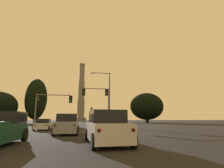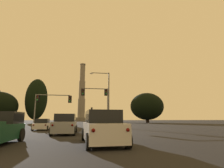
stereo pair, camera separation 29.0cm
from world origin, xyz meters
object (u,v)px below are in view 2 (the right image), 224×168
(suv_right_lane_third, at_px, (102,128))
(hatchback_left_lane_front, at_px, (43,125))
(traffic_light_far_right, at_px, (92,113))
(street_lamp, at_px, (106,93))
(sedan_right_lane_front, at_px, (94,124))
(suv_center_lane_second, at_px, (65,124))
(smokestack, at_px, (82,98))
(traffic_light_overhead_right, at_px, (99,97))
(traffic_light_overhead_left, at_px, (48,102))

(suv_right_lane_third, bearing_deg, hatchback_left_lane_front, 110.79)
(traffic_light_far_right, relative_size, street_lamp, 0.59)
(hatchback_left_lane_front, distance_m, suv_right_lane_third, 15.68)
(traffic_light_far_right, bearing_deg, sedan_right_lane_front, -92.78)
(suv_right_lane_third, bearing_deg, suv_center_lane_second, 107.93)
(smokestack, bearing_deg, suv_right_lane_third, -89.22)
(suv_center_lane_second, relative_size, smokestack, 0.13)
(sedan_right_lane_front, distance_m, traffic_light_overhead_right, 7.29)
(hatchback_left_lane_front, bearing_deg, suv_center_lane_second, -64.95)
(suv_right_lane_third, relative_size, smokestack, 0.13)
(street_lamp, xyz_separation_m, smokestack, (-4.53, 86.05, 9.20))
(suv_right_lane_third, xyz_separation_m, smokestack, (-1.46, 107.13, 14.36))
(suv_center_lane_second, relative_size, street_lamp, 0.49)
(hatchback_left_lane_front, xyz_separation_m, traffic_light_far_right, (8.86, 42.24, 3.19))
(suv_center_lane_second, height_order, street_lamp, street_lamp)
(hatchback_left_lane_front, xyz_separation_m, traffic_light_overhead_right, (8.00, 5.81, 4.49))
(traffic_light_overhead_right, bearing_deg, traffic_light_far_right, 88.64)
(traffic_light_overhead_left, bearing_deg, suv_right_lane_third, -71.52)
(sedan_right_lane_front, xyz_separation_m, suv_center_lane_second, (-3.31, -7.38, 0.23))
(hatchback_left_lane_front, height_order, smokestack, smokestack)
(suv_right_lane_third, bearing_deg, sedan_right_lane_front, 85.07)
(sedan_right_lane_front, xyz_separation_m, traffic_light_overhead_right, (1.18, 5.62, 4.48))
(sedan_right_lane_front, relative_size, suv_right_lane_third, 0.95)
(traffic_light_far_right, height_order, traffic_light_overhead_left, traffic_light_far_right)
(traffic_light_overhead_right, distance_m, street_lamp, 1.80)
(street_lamp, bearing_deg, traffic_light_far_right, 90.66)
(suv_center_lane_second, distance_m, traffic_light_overhead_left, 14.11)
(traffic_light_far_right, height_order, traffic_light_overhead_right, traffic_light_overhead_right)
(sedan_right_lane_front, relative_size, traffic_light_far_right, 0.80)
(traffic_light_overhead_left, bearing_deg, suv_center_lane_second, -72.61)
(suv_right_lane_third, height_order, traffic_light_far_right, traffic_light_far_right)
(suv_right_lane_third, xyz_separation_m, traffic_light_overhead_right, (1.80, 20.21, 4.25))
(hatchback_left_lane_front, distance_m, traffic_light_overhead_left, 6.92)
(traffic_light_overhead_right, bearing_deg, smokestack, 92.14)
(sedan_right_lane_front, bearing_deg, suv_right_lane_third, -92.77)
(traffic_light_overhead_left, bearing_deg, smokestack, 86.49)
(hatchback_left_lane_front, distance_m, street_lamp, 12.64)
(traffic_light_overhead_left, bearing_deg, street_lamp, 4.57)
(hatchback_left_lane_front, distance_m, sedan_right_lane_front, 6.82)
(traffic_light_far_right, bearing_deg, traffic_light_overhead_right, -91.36)
(suv_center_lane_second, distance_m, traffic_light_overhead_right, 14.39)
(hatchback_left_lane_front, relative_size, suv_right_lane_third, 0.83)
(suv_center_lane_second, bearing_deg, traffic_light_overhead_left, 107.91)
(suv_right_lane_third, bearing_deg, traffic_light_overhead_left, 105.98)
(sedan_right_lane_front, distance_m, suv_center_lane_second, 8.09)
(hatchback_left_lane_front, height_order, suv_center_lane_second, suv_center_lane_second)
(suv_right_lane_third, bearing_deg, street_lamp, 79.20)
(traffic_light_overhead_left, distance_m, street_lamp, 10.06)
(traffic_light_overhead_left, height_order, traffic_light_overhead_right, traffic_light_overhead_right)
(smokestack, bearing_deg, sedan_right_lane_front, -88.71)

